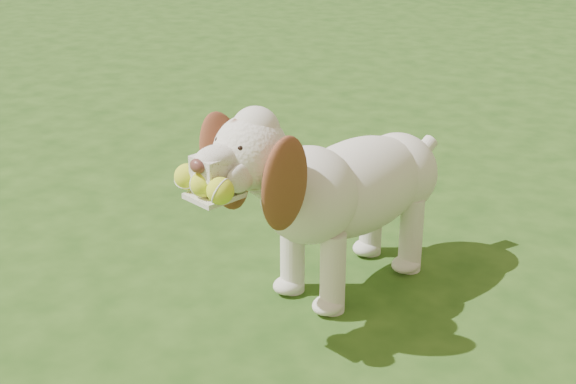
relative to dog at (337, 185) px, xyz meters
The scene contains 2 objects.
ground 0.49m from the dog, 78.27° to the right, with size 80.00×80.00×0.00m, color #1F4212.
dog is the anchor object (origin of this frame).
Camera 1 is at (1.24, -2.56, 1.68)m, focal length 50.00 mm.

